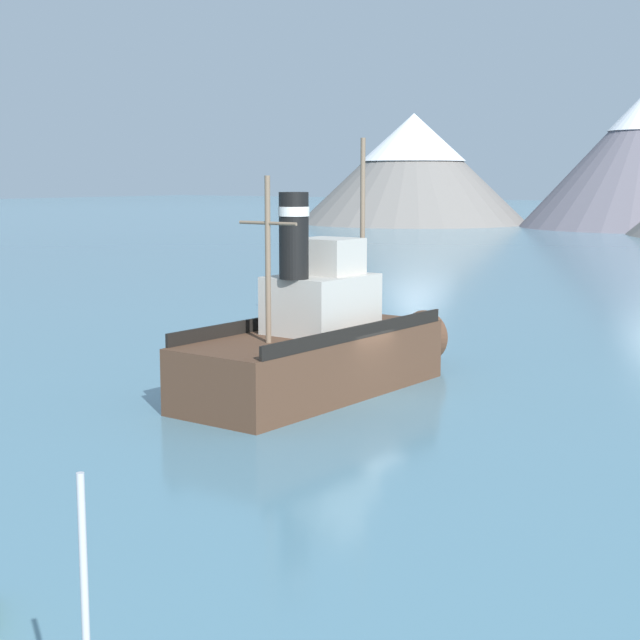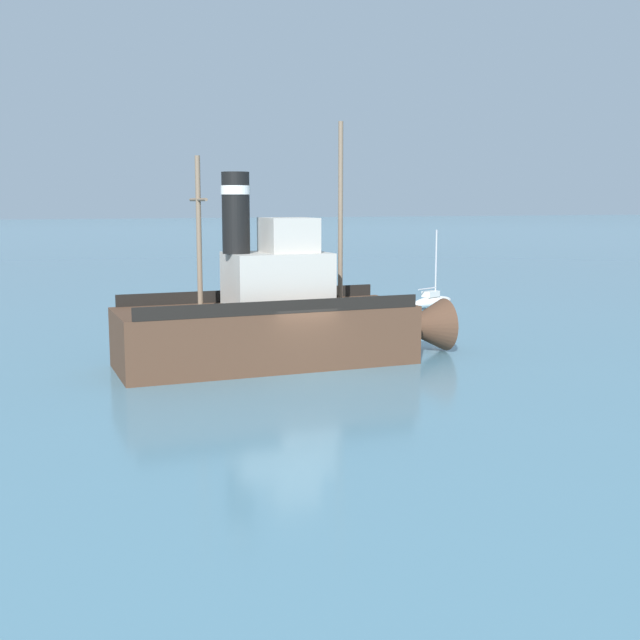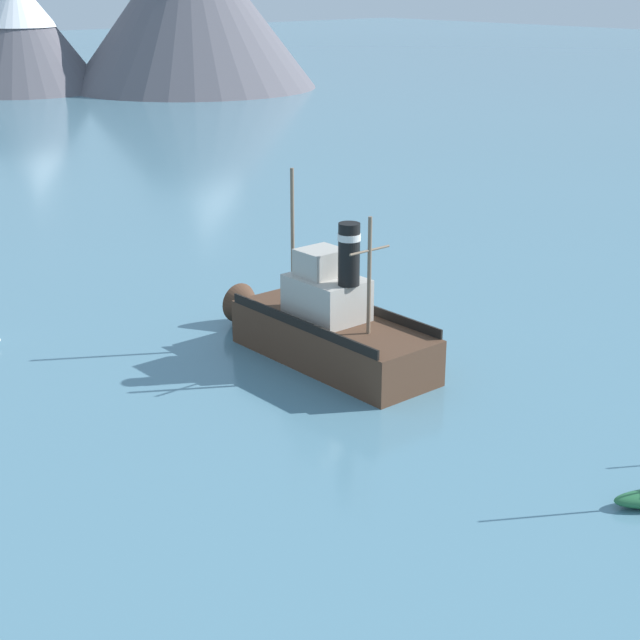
% 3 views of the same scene
% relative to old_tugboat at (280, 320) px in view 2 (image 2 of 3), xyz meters
% --- Properties ---
extents(ground_plane, '(600.00, 600.00, 0.00)m').
position_rel_old_tugboat_xyz_m(ground_plane, '(1.85, 0.35, -1.83)').
color(ground_plane, teal).
extents(old_tugboat, '(4.56, 14.44, 9.90)m').
position_rel_old_tugboat_xyz_m(old_tugboat, '(0.00, 0.00, 0.00)').
color(old_tugboat, '#4C3323').
rests_on(old_tugboat, ground).
extents(sailboat_white, '(2.57, 3.92, 4.90)m').
position_rel_old_tugboat_xyz_m(sailboat_white, '(-13.11, 14.87, -1.40)').
color(sailboat_white, white).
rests_on(sailboat_white, ground).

